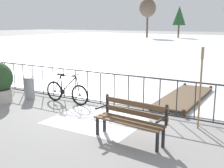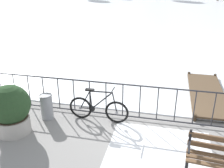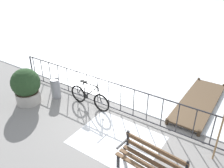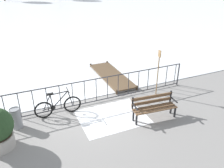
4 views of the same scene
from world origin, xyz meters
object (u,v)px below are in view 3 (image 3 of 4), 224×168
park_bench (151,161)px  planter_with_shrub (26,86)px  trash_bin (56,88)px  oar_upright (222,123)px  bicycle_near_railing (89,97)px

park_bench → planter_with_shrub: bearing=174.2°
trash_bin → planter_with_shrub: bearing=-122.9°
park_bench → oar_upright: size_ratio=0.83×
bicycle_near_railing → planter_with_shrub: (-1.99, -1.04, 0.30)m
park_bench → oar_upright: oar_upright is taller
park_bench → oar_upright: 1.92m
trash_bin → oar_upright: oar_upright is taller
oar_upright → park_bench: bearing=-127.3°
bicycle_near_railing → trash_bin: bicycle_near_railing is taller
park_bench → trash_bin: bearing=163.5°
planter_with_shrub → trash_bin: 1.03m
planter_with_shrub → trash_bin: bearing=57.1°
park_bench → trash_bin: 4.74m
park_bench → planter_with_shrub: (-5.08, 0.51, 0.15)m
park_bench → planter_with_shrub: size_ratio=1.25×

